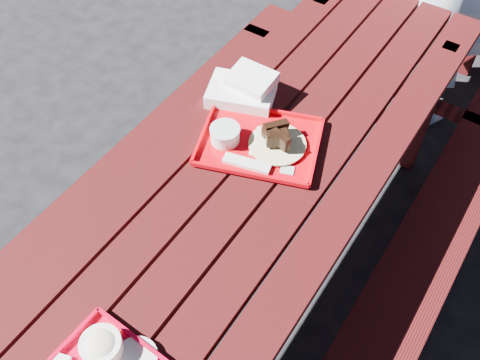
# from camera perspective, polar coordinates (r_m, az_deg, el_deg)

# --- Properties ---
(ground) EXTENTS (60.00, 60.00, 0.00)m
(ground) POSITION_cam_1_polar(r_m,az_deg,el_deg) (2.42, 2.00, -9.81)
(ground) COLOR black
(ground) RESTS_ON ground
(picnic_table_near) EXTENTS (1.41, 2.40, 0.75)m
(picnic_table_near) POSITION_cam_1_polar(r_m,az_deg,el_deg) (1.95, 2.45, -1.88)
(picnic_table_near) COLOR #430C0E
(picnic_table_near) RESTS_ON ground
(far_tray) EXTENTS (0.49, 0.43, 0.07)m
(far_tray) POSITION_cam_1_polar(r_m,az_deg,el_deg) (1.84, 1.83, 4.12)
(far_tray) COLOR red
(far_tray) RESTS_ON picnic_table_near
(white_cloth) EXTENTS (0.29, 0.25, 0.10)m
(white_cloth) POSITION_cam_1_polar(r_m,az_deg,el_deg) (1.99, 0.45, 9.67)
(white_cloth) COLOR white
(white_cloth) RESTS_ON picnic_table_near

